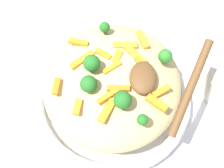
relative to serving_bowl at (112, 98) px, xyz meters
name	(u,v)px	position (x,y,z in m)	size (l,w,h in m)	color
ground_plane	(112,103)	(0.00, 0.00, -0.02)	(2.40, 2.40, 0.00)	silver
serving_bowl	(112,98)	(0.00, 0.00, 0.00)	(0.28, 0.28, 0.04)	silver
pasta_mound	(112,83)	(0.00, 0.00, 0.06)	(0.24, 0.23, 0.09)	#D1BA7A
carrot_piece_0	(78,42)	(-0.05, -0.06, 0.10)	(0.03, 0.01, 0.01)	orange
carrot_piece_1	(118,88)	(0.03, 0.01, 0.10)	(0.03, 0.01, 0.01)	orange
carrot_piece_2	(157,103)	(0.05, 0.07, 0.10)	(0.03, 0.01, 0.01)	orange
carrot_piece_3	(117,57)	(-0.02, 0.01, 0.10)	(0.02, 0.01, 0.01)	orange
carrot_piece_4	(141,66)	(-0.01, 0.04, 0.10)	(0.03, 0.01, 0.01)	orange
carrot_piece_5	(113,66)	(0.00, 0.00, 0.10)	(0.03, 0.01, 0.01)	orange
carrot_piece_6	(125,45)	(-0.05, 0.02, 0.10)	(0.04, 0.01, 0.01)	orange
carrot_piece_7	(143,39)	(-0.06, 0.04, 0.10)	(0.04, 0.01, 0.01)	orange
carrot_piece_8	(56,86)	(0.04, -0.08, 0.10)	(0.03, 0.01, 0.01)	orange
carrot_piece_9	(161,91)	(0.03, 0.08, 0.10)	(0.03, 0.01, 0.01)	orange
carrot_piece_10	(106,95)	(0.05, 0.00, 0.10)	(0.04, 0.01, 0.01)	orange
carrot_piece_11	(82,60)	(-0.01, -0.05, 0.10)	(0.04, 0.01, 0.01)	orange
carrot_piece_12	(103,54)	(-0.02, -0.02, 0.10)	(0.03, 0.01, 0.01)	orange
carrot_piece_13	(105,110)	(0.07, 0.00, 0.10)	(0.04, 0.01, 0.01)	orange
carrot_piece_14	(77,107)	(0.07, -0.04, 0.10)	(0.02, 0.01, 0.01)	orange
carrot_piece_15	(135,55)	(-0.03, 0.03, 0.10)	(0.04, 0.01, 0.01)	orange
broccoli_floret_0	(105,27)	(-0.07, -0.02, 0.11)	(0.02, 0.02, 0.02)	#205B1C
broccoli_floret_1	(165,56)	(-0.03, 0.08, 0.11)	(0.02, 0.02, 0.03)	#296820
broccoli_floret_2	(143,120)	(0.08, 0.05, 0.11)	(0.02, 0.02, 0.02)	#205B1C
broccoli_floret_3	(123,100)	(0.06, 0.02, 0.12)	(0.03, 0.03, 0.03)	#205B1C
broccoli_floret_4	(89,84)	(0.04, -0.03, 0.11)	(0.03, 0.03, 0.03)	#205B1C
broccoli_floret_6	(92,64)	(0.01, -0.03, 0.12)	(0.03, 0.03, 0.03)	#205B1C
serving_spoon	(158,81)	(0.02, 0.07, 0.11)	(0.14, 0.11, 0.06)	brown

